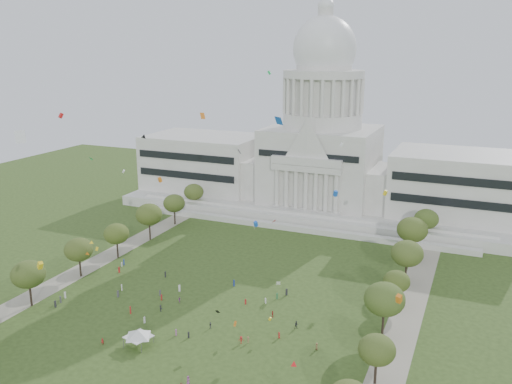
# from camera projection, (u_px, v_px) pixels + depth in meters

# --- Properties ---
(ground) EXTENTS (400.00, 400.00, 0.00)m
(ground) POSITION_uv_depth(u_px,v_px,m) (182.00, 334.00, 129.08)
(ground) COLOR #31451A
(ground) RESTS_ON ground
(capitol) EXTENTS (160.00, 64.50, 91.30)m
(capitol) POSITION_uv_depth(u_px,v_px,m) (321.00, 157.00, 224.28)
(capitol) COLOR beige
(capitol) RESTS_ON ground
(path_left) EXTENTS (8.00, 160.00, 0.04)m
(path_left) POSITION_uv_depth(u_px,v_px,m) (101.00, 260.00, 173.94)
(path_left) COLOR gray
(path_left) RESTS_ON ground
(path_right) EXTENTS (8.00, 160.00, 0.04)m
(path_right) POSITION_uv_depth(u_px,v_px,m) (406.00, 316.00, 137.54)
(path_right) COLOR gray
(path_right) RESTS_ON ground
(row_tree_l_1) EXTENTS (8.86, 8.86, 12.59)m
(row_tree_l_1) POSITION_uv_depth(u_px,v_px,m) (28.00, 274.00, 140.85)
(row_tree_l_1) COLOR black
(row_tree_l_1) RESTS_ON ground
(row_tree_r_1) EXTENTS (7.58, 7.58, 10.78)m
(row_tree_r_1) POSITION_uv_depth(u_px,v_px,m) (377.00, 350.00, 108.03)
(row_tree_r_1) COLOR black
(row_tree_r_1) RESTS_ON ground
(row_tree_l_2) EXTENTS (8.42, 8.42, 11.97)m
(row_tree_l_2) POSITION_uv_depth(u_px,v_px,m) (79.00, 250.00, 159.35)
(row_tree_l_2) COLOR black
(row_tree_l_2) RESTS_ON ground
(row_tree_r_2) EXTENTS (9.55, 9.55, 13.58)m
(row_tree_r_2) POSITION_uv_depth(u_px,v_px,m) (385.00, 299.00, 125.34)
(row_tree_r_2) COLOR black
(row_tree_r_2) RESTS_ON ground
(row_tree_l_3) EXTENTS (8.12, 8.12, 11.55)m
(row_tree_l_3) POSITION_uv_depth(u_px,v_px,m) (116.00, 234.00, 173.82)
(row_tree_l_3) COLOR black
(row_tree_l_3) RESTS_ON ground
(row_tree_r_3) EXTENTS (7.01, 7.01, 9.98)m
(row_tree_r_3) POSITION_uv_depth(u_px,v_px,m) (397.00, 281.00, 141.06)
(row_tree_r_3) COLOR black
(row_tree_r_3) RESTS_ON ground
(row_tree_l_4) EXTENTS (9.29, 9.29, 13.21)m
(row_tree_l_4) POSITION_uv_depth(u_px,v_px,m) (149.00, 214.00, 189.96)
(row_tree_l_4) COLOR black
(row_tree_l_4) RESTS_ON ground
(row_tree_r_4) EXTENTS (9.19, 9.19, 13.06)m
(row_tree_r_4) POSITION_uv_depth(u_px,v_px,m) (407.00, 254.00, 154.18)
(row_tree_r_4) COLOR black
(row_tree_r_4) RESTS_ON ground
(row_tree_l_5) EXTENTS (8.33, 8.33, 11.85)m
(row_tree_l_5) POSITION_uv_depth(u_px,v_px,m) (174.00, 203.00, 207.16)
(row_tree_l_5) COLOR black
(row_tree_l_5) RESTS_ON ground
(row_tree_r_5) EXTENTS (9.82, 9.82, 13.96)m
(row_tree_r_5) POSITION_uv_depth(u_px,v_px,m) (412.00, 230.00, 172.41)
(row_tree_r_5) COLOR black
(row_tree_r_5) RESTS_ON ground
(row_tree_l_6) EXTENTS (8.19, 8.19, 11.64)m
(row_tree_l_6) POSITION_uv_depth(u_px,v_px,m) (194.00, 192.00, 223.94)
(row_tree_l_6) COLOR black
(row_tree_l_6) RESTS_ON ground
(row_tree_r_6) EXTENTS (8.42, 8.42, 11.97)m
(row_tree_r_6) POSITION_uv_depth(u_px,v_px,m) (426.00, 219.00, 187.78)
(row_tree_r_6) COLOR black
(row_tree_r_6) RESTS_ON ground
(event_tent) EXTENTS (9.00, 9.00, 4.05)m
(event_tent) POSITION_uv_depth(u_px,v_px,m) (138.00, 333.00, 123.24)
(event_tent) COLOR #4C4C4C
(event_tent) RESTS_ON ground
(person_0) EXTENTS (0.85, 0.98, 1.68)m
(person_0) POSITION_uv_depth(u_px,v_px,m) (317.00, 346.00, 122.09)
(person_0) COLOR olive
(person_0) RESTS_ON ground
(person_2) EXTENTS (1.12, 1.05, 1.97)m
(person_2) POSITION_uv_depth(u_px,v_px,m) (297.00, 325.00, 131.28)
(person_2) COLOR #26262B
(person_2) RESTS_ON ground
(person_3) EXTENTS (0.63, 1.06, 1.57)m
(person_3) POSITION_uv_depth(u_px,v_px,m) (248.00, 340.00, 124.98)
(person_3) COLOR olive
(person_3) RESTS_ON ground
(person_4) EXTENTS (0.63, 1.04, 1.71)m
(person_4) POSITION_uv_depth(u_px,v_px,m) (210.00, 325.00, 131.36)
(person_4) COLOR #4C4C51
(person_4) RESTS_ON ground
(person_5) EXTENTS (1.76, 1.50, 1.81)m
(person_5) POSITION_uv_depth(u_px,v_px,m) (161.00, 308.00, 139.88)
(person_5) COLOR #4C4C51
(person_5) RESTS_ON ground
(person_6) EXTENTS (0.69, 0.97, 1.85)m
(person_6) POSITION_uv_depth(u_px,v_px,m) (188.00, 380.00, 109.55)
(person_6) COLOR #994C8C
(person_6) RESTS_ON ground
(person_7) EXTENTS (0.72, 0.73, 1.62)m
(person_7) POSITION_uv_depth(u_px,v_px,m) (102.00, 341.00, 124.23)
(person_7) COLOR #B21E1E
(person_7) RESTS_ON ground
(person_8) EXTENTS (0.84, 0.69, 1.49)m
(person_8) POSITION_uv_depth(u_px,v_px,m) (180.00, 300.00, 144.85)
(person_8) COLOR #994C8C
(person_8) RESTS_ON ground
(person_9) EXTENTS (1.33, 1.11, 1.83)m
(person_9) POSITION_uv_depth(u_px,v_px,m) (241.00, 340.00, 124.63)
(person_9) COLOR #B21E1E
(person_9) RESTS_ON ground
(person_10) EXTENTS (0.60, 1.01, 1.67)m
(person_10) POSITION_uv_depth(u_px,v_px,m) (273.00, 314.00, 136.88)
(person_10) COLOR #B21E1E
(person_10) RESTS_ON ground
(distant_crowd) EXTENTS (61.57, 31.42, 1.95)m
(distant_crowd) POSITION_uv_depth(u_px,v_px,m) (159.00, 293.00, 148.26)
(distant_crowd) COLOR silver
(distant_crowd) RESTS_ON ground
(kite_swarm) EXTENTS (88.40, 101.72, 57.75)m
(kite_swarm) POSITION_uv_depth(u_px,v_px,m) (216.00, 217.00, 126.61)
(kite_swarm) COLOR white
(kite_swarm) RESTS_ON ground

